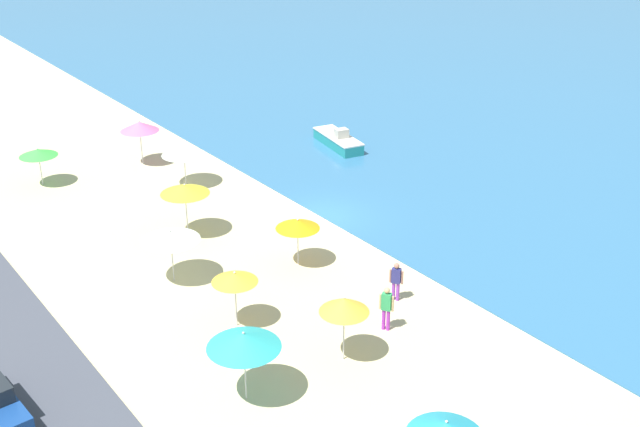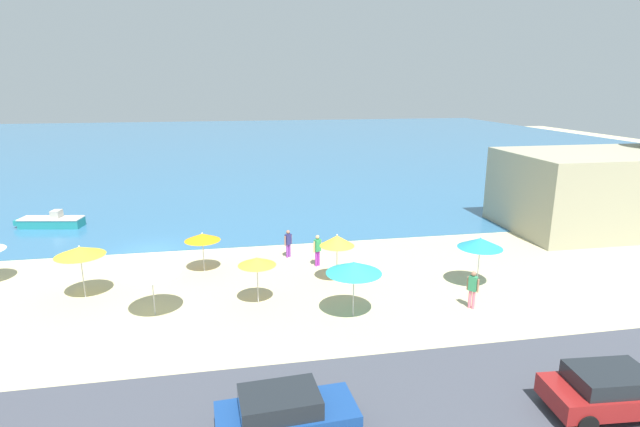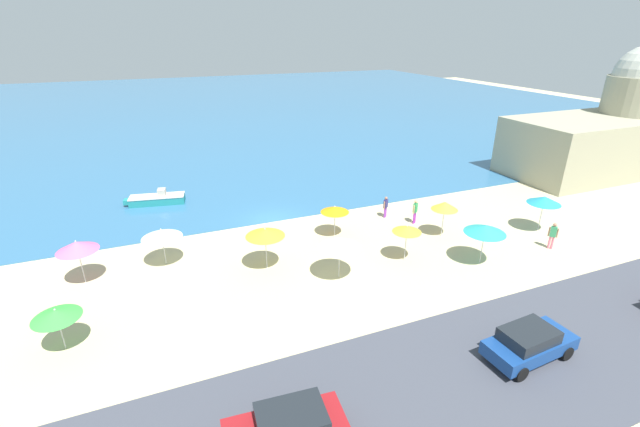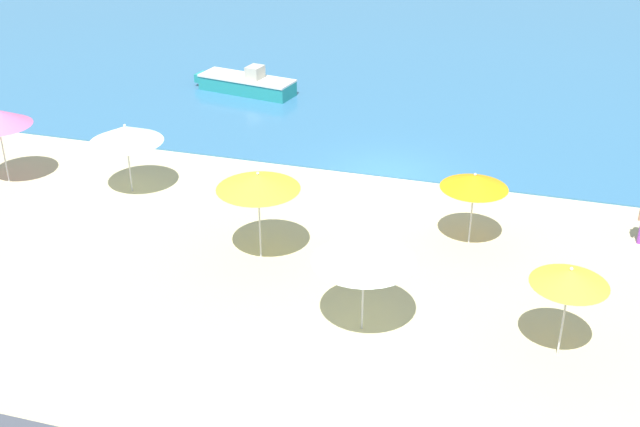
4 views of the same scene
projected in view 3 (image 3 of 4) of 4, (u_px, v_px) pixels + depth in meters
name	position (u px, v px, depth m)	size (l,w,h in m)	color
ground_plane	(273.00, 222.00, 31.68)	(160.00, 160.00, 0.00)	#C5B88C
sea	(188.00, 107.00, 78.44)	(150.00, 110.00, 0.05)	#316792
coastal_road	(407.00, 401.00, 16.36)	(80.00, 8.00, 0.06)	#40444E
beach_umbrella_0	(407.00, 229.00, 25.67)	(1.76, 1.76, 2.34)	#B2B2B7
beach_umbrella_1	(335.00, 209.00, 28.83)	(1.93, 1.93, 2.22)	#B2B2B7
beach_umbrella_2	(265.00, 233.00, 24.64)	(2.30, 2.30, 2.62)	#B2B2B7
beach_umbrella_3	(56.00, 314.00, 18.38)	(2.03, 2.03, 2.13)	#B2B2B7
beach_umbrella_4	(77.00, 246.00, 23.21)	(2.20, 2.20, 2.64)	#B2B2B7
beach_umbrella_5	(485.00, 229.00, 25.23)	(2.45, 2.45, 2.61)	#B2B2B7
beach_umbrella_6	(339.00, 245.00, 23.80)	(2.46, 2.46, 2.36)	#B2B2B7
beach_umbrella_7	(544.00, 200.00, 29.43)	(2.23, 2.23, 2.64)	#B2B2B7
beach_umbrella_8	(161.00, 234.00, 25.25)	(2.38, 2.38, 2.35)	#B2B2B7
beach_umbrella_9	(445.00, 206.00, 28.69)	(1.78, 1.78, 2.59)	#B2B2B7
bather_0	(415.00, 210.00, 31.08)	(0.50, 0.38, 1.81)	purple
bather_1	(553.00, 234.00, 27.44)	(0.40, 0.46, 1.80)	pink
bather_2	(386.00, 206.00, 32.11)	(0.48, 0.39, 1.67)	purple
parked_car_1	(529.00, 343.00, 18.22)	(4.13, 2.07, 1.49)	navy
skiff_nearshore	(157.00, 199.00, 34.72)	(4.80, 2.10, 1.24)	teal
harbor_fortress	(612.00, 129.00, 41.91)	(16.99, 8.21, 11.89)	#9E9B7F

